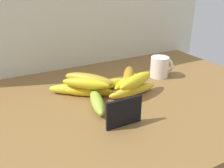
{
  "coord_description": "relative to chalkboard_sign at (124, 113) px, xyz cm",
  "views": [
    {
      "loc": [
        -41.29,
        -64.05,
        41.58
      ],
      "look_at": [
        -5.89,
        2.72,
        8.0
      ],
      "focal_mm": 38.86,
      "sensor_mm": 36.0,
      "label": 1
    }
  ],
  "objects": [
    {
      "name": "chalkboard_sign",
      "position": [
        0.0,
        0.0,
        0.0
      ],
      "size": [
        11.0,
        1.8,
        8.4
      ],
      "color": "black",
      "rests_on": "counter_top"
    },
    {
      "name": "banana_1",
      "position": [
        -2.27,
        13.0,
        -1.92
      ],
      "size": [
        8.07,
        17.03,
        3.88
      ],
      "primitive_type": "ellipsoid",
      "rotation": [
        0.0,
        0.0,
        1.31
      ],
      "color": "#8EAC38",
      "rests_on": "counter_top"
    },
    {
      "name": "counter_top",
      "position": [
        11.19,
        14.35,
        -5.36
      ],
      "size": [
        110.0,
        76.0,
        3.0
      ],
      "primitive_type": "cube",
      "color": "brown",
      "rests_on": "ground"
    },
    {
      "name": "coffee_mug",
      "position": [
        32.0,
        24.79,
        0.39
      ],
      "size": [
        8.97,
        7.47,
        8.5
      ],
      "color": "white",
      "rests_on": "counter_top"
    },
    {
      "name": "banana_5",
      "position": [
        -1.87,
        21.98,
        -2.1
      ],
      "size": [
        16.88,
        12.49,
        3.52
      ],
      "primitive_type": "ellipsoid",
      "rotation": [
        0.0,
        0.0,
        2.58
      ],
      "color": "gold",
      "rests_on": "counter_top"
    },
    {
      "name": "banana_2",
      "position": [
        -5.97,
        25.73,
        -2.02
      ],
      "size": [
        16.38,
        12.25,
        3.67
      ],
      "primitive_type": "ellipsoid",
      "rotation": [
        0.0,
        0.0,
        2.58
      ],
      "color": "yellow",
      "rests_on": "counter_top"
    },
    {
      "name": "banana_7",
      "position": [
        13.28,
        14.01,
        1.84
      ],
      "size": [
        17.44,
        10.06,
        4.24
      ],
      "primitive_type": "ellipsoid",
      "rotation": [
        0.0,
        0.0,
        3.51
      ],
      "color": "yellow",
      "rests_on": "banana_3"
    },
    {
      "name": "banana_8",
      "position": [
        -0.75,
        23.03,
        1.79
      ],
      "size": [
        15.24,
        17.37,
        4.25
      ],
      "primitive_type": "ellipsoid",
      "rotation": [
        0.0,
        0.0,
        2.25
      ],
      "color": "#A88923",
      "rests_on": "banana_5"
    },
    {
      "name": "banana_0",
      "position": [
        14.93,
        23.63,
        -2.23
      ],
      "size": [
        16.48,
        12.04,
        3.24
      ],
      "primitive_type": "ellipsoid",
      "rotation": [
        0.0,
        0.0,
        3.7
      ],
      "color": "yellow",
      "rests_on": "counter_top"
    },
    {
      "name": "banana_3",
      "position": [
        12.54,
        15.01,
        -2.07
      ],
      "size": [
        19.71,
        4.73,
        3.57
      ],
      "primitive_type": "ellipsoid",
      "rotation": [
        0.0,
        0.0,
        3.2
      ],
      "color": "yellow",
      "rests_on": "counter_top"
    },
    {
      "name": "banana_6",
      "position": [
        7.14,
        23.74,
        -2.05
      ],
      "size": [
        15.76,
        4.36,
        3.62
      ],
      "primitive_type": "ellipsoid",
      "rotation": [
        0.0,
        0.0,
        3.19
      ],
      "color": "gold",
      "rests_on": "counter_top"
    },
    {
      "name": "banana_4",
      "position": [
        18.18,
        26.98,
        -1.69
      ],
      "size": [
        13.9,
        17.7,
        4.34
      ],
      "primitive_type": "ellipsoid",
      "rotation": [
        0.0,
        0.0,
        4.12
      ],
      "color": "#A4791E",
      "rests_on": "counter_top"
    },
    {
      "name": "banana_9",
      "position": [
        -2.74,
        20.89,
        1.44
      ],
      "size": [
        14.96,
        13.98,
        3.56
      ],
      "primitive_type": "ellipsoid",
      "rotation": [
        0.0,
        0.0,
        2.41
      ],
      "color": "gold",
      "rests_on": "banana_5"
    }
  ]
}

